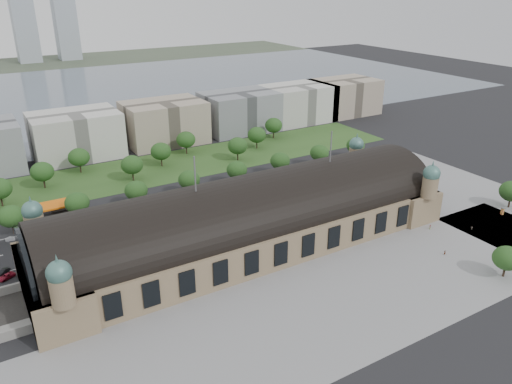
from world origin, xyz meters
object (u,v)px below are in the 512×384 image
traffic_car_2 (86,239)px  parked_car_0 (4,271)px  parked_car_3 (57,258)px  parked_car_4 (105,251)px  bus_mid (230,209)px  parked_car_2 (104,248)px  traffic_car_1 (12,239)px  parked_car_1 (6,277)px  traffic_car_3 (95,225)px  pedestrian_1 (445,253)px  parked_car_6 (181,232)px  bus_west (178,216)px  petrol_station (57,205)px  pedestrian_2 (472,228)px  traffic_car_4 (230,201)px  traffic_car_6 (320,178)px  bus_east (245,202)px  parked_car_5 (115,245)px  traffic_car_5 (285,184)px  pedestrian_0 (430,227)px  advertising_column (502,211)px

traffic_car_2 → parked_car_0: traffic_car_2 is taller
parked_car_3 → parked_car_4: bearing=44.7°
traffic_car_2 → parked_car_3: traffic_car_2 is taller
bus_mid → parked_car_2: bearing=93.4°
traffic_car_1 → parked_car_1: bearing=176.7°
traffic_car_3 → pedestrian_1: size_ratio=3.04×
parked_car_2 → pedestrian_1: 119.87m
parked_car_1 → parked_car_6: 60.12m
parked_car_1 → bus_west: size_ratio=0.41×
bus_west → petrol_station: bearing=45.8°
parked_car_1 → parked_car_3: size_ratio=1.37×
bus_west → pedestrian_2: (93.61, -65.14, -1.03)m
parked_car_2 → parked_car_3: 15.80m
traffic_car_4 → parked_car_4: parked_car_4 is taller
traffic_car_3 → parked_car_1: bearing=127.6°
traffic_car_2 → pedestrian_2: size_ratio=3.09×
traffic_car_2 → traffic_car_4: traffic_car_2 is taller
traffic_car_3 → parked_car_0: traffic_car_3 is taller
traffic_car_6 → parked_car_2: size_ratio=1.12×
traffic_car_6 → traffic_car_4: bearing=-88.9°
parked_car_3 → traffic_car_4: bearing=68.4°
bus_mid → bus_east: size_ratio=1.05×
traffic_car_1 → bus_west: bearing=-98.5°
traffic_car_6 → parked_car_3: 124.51m
parked_car_3 → parked_car_5: 19.64m
traffic_car_5 → traffic_car_6: bearing=-93.8°
bus_east → pedestrian_1: 81.89m
bus_west → parked_car_6: bearing=157.8°
bus_west → bus_mid: 21.46m
traffic_car_2 → bus_west: (35.70, -2.15, 1.15)m
bus_west → pedestrian_1: 100.46m
traffic_car_3 → pedestrian_2: size_ratio=3.27×
parked_car_6 → pedestrian_0: bearing=39.8°
parked_car_1 → parked_car_2: parked_car_1 is taller
bus_mid → bus_west: bearing=77.8°
traffic_car_5 → bus_mid: size_ratio=0.40×
bus_mid → advertising_column: (94.90, -58.27, -0.09)m
parked_car_5 → pedestrian_1: bearing=24.4°
bus_mid → pedestrian_0: 78.99m
parked_car_2 → traffic_car_5: bearing=62.2°
traffic_car_4 → parked_car_1: parked_car_1 is taller
petrol_station → parked_car_3: petrol_station is taller
petrol_station → bus_west: 51.80m
pedestrian_0 → parked_car_1: bearing=-179.9°
traffic_car_1 → pedestrian_2: pedestrian_2 is taller
parked_car_0 → parked_car_1: (0.39, -3.86, 0.05)m
traffic_car_6 → pedestrian_0: (3.78, -63.66, 0.18)m
traffic_car_2 → bus_east: size_ratio=0.46×
traffic_car_1 → parked_car_6: bearing=-109.1°
traffic_car_1 → pedestrian_0: 156.96m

